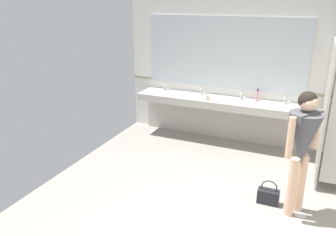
{
  "coord_description": "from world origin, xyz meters",
  "views": [
    {
      "loc": [
        0.47,
        -3.28,
        2.67
      ],
      "look_at": [
        -1.34,
        0.87,
        1.05
      ],
      "focal_mm": 36.49,
      "sensor_mm": 36.0,
      "label": 1
    }
  ],
  "objects_px": {
    "handbag": "(268,196)",
    "soap_dispenser": "(257,96)",
    "paper_cup": "(207,97)",
    "person_standing": "(303,140)"
  },
  "relations": [
    {
      "from": "handbag",
      "to": "person_standing",
      "type": "bearing_deg",
      "value": -13.31
    },
    {
      "from": "soap_dispenser",
      "to": "paper_cup",
      "type": "xyz_separation_m",
      "value": [
        -0.85,
        -0.3,
        -0.05
      ]
    },
    {
      "from": "handbag",
      "to": "soap_dispenser",
      "type": "distance_m",
      "value": 2.19
    },
    {
      "from": "person_standing",
      "to": "handbag",
      "type": "xyz_separation_m",
      "value": [
        -0.33,
        0.08,
        -0.92
      ]
    },
    {
      "from": "handbag",
      "to": "paper_cup",
      "type": "relative_size",
      "value": 3.6
    },
    {
      "from": "person_standing",
      "to": "soap_dispenser",
      "type": "bearing_deg",
      "value": 113.67
    },
    {
      "from": "handbag",
      "to": "soap_dispenser",
      "type": "relative_size",
      "value": 1.55
    },
    {
      "from": "handbag",
      "to": "soap_dispenser",
      "type": "height_order",
      "value": "soap_dispenser"
    },
    {
      "from": "person_standing",
      "to": "soap_dispenser",
      "type": "height_order",
      "value": "person_standing"
    },
    {
      "from": "handbag",
      "to": "soap_dispenser",
      "type": "bearing_deg",
      "value": 105.95
    }
  ]
}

